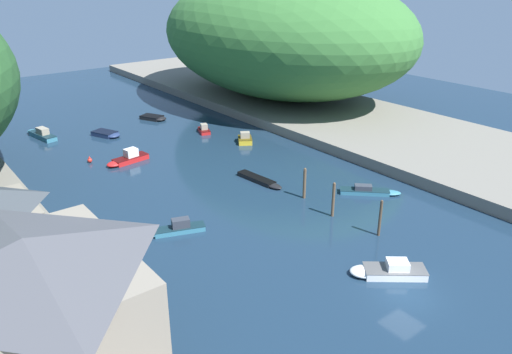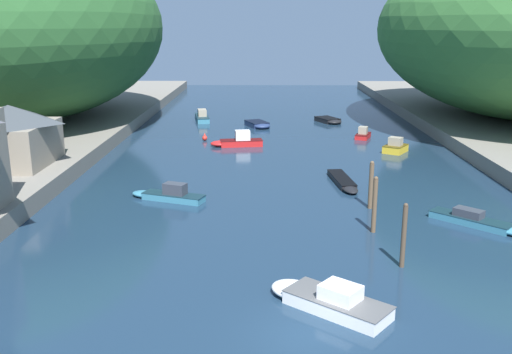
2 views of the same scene
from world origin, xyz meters
The scene contains 19 objects.
water_surface centered at (0.00, 30.00, 0.00)m, with size 130.00×130.00×0.00m, color #192D42.
right_bank centered at (27.29, 30.00, 0.65)m, with size 22.00×120.00×1.30m.
hillside_right centered at (28.39, 46.24, 11.18)m, with size 33.63×47.08×19.77m.
waterfront_building centered at (-21.82, 7.84, 5.11)m, with size 10.53×11.97×7.42m.
boat_open_rowboat centered at (6.46, 49.94, 0.27)m, with size 3.45×4.40×0.56m.
boat_cabin_cruiser centered at (-8.33, 17.76, 0.36)m, with size 5.52×3.01×1.23m.
boat_far_right_bank centered at (-2.27, 46.64, 0.30)m, with size 3.34×4.44×0.61m.
boat_small_dinghy centered at (4.34, 21.63, 0.21)m, with size 1.78×6.18×0.43m.
boat_yellow_tender centered at (8.99, 40.30, 0.37)m, with size 2.32×3.61×1.26m.
boat_navy_launch centered at (0.93, 2.39, 0.39)m, with size 5.43×4.87×1.23m.
boat_moored_right centered at (11.22, 12.62, 0.29)m, with size 5.21×5.10×0.92m.
boat_mid_channel centered at (10.94, 33.35, 0.46)m, with size 3.10×3.54×1.46m.
boat_red_skiff centered at (-4.37, 35.83, 0.46)m, with size 5.33×2.24×1.54m.
boat_far_upstream centered at (-9.50, 51.77, 0.45)m, with size 2.55×6.50×1.46m.
mooring_post_nearest centered at (5.17, 6.65, 1.67)m, with size 0.25×0.25×3.33m.
mooring_post_second centered at (4.67, 11.57, 1.69)m, with size 0.27×0.27×3.36m.
mooring_post_middle centered at (5.28, 16.02, 1.61)m, with size 0.30×0.30×3.19m.
channel_buoy_near centered at (-7.81, 38.52, 0.31)m, with size 0.54×0.54×0.81m.
person_by_boathouse centered at (-17.40, 11.32, 2.27)m, with size 0.31×0.42×1.69m.
Camera 1 is at (-25.92, -16.24, 21.09)m, focal length 35.00 mm.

